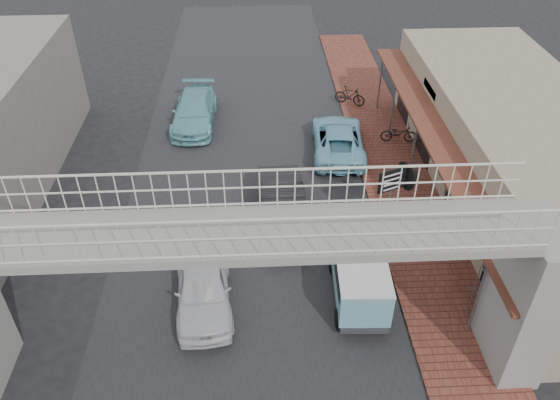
{
  "coord_description": "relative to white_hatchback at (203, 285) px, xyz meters",
  "views": [
    {
      "loc": [
        0.39,
        -14.02,
        13.67
      ],
      "look_at": [
        1.19,
        1.78,
        1.8
      ],
      "focal_mm": 35.0,
      "sensor_mm": 36.0,
      "label": 1
    }
  ],
  "objects": [
    {
      "name": "sidewalk",
      "position": [
        7.99,
        4.32,
        -0.71
      ],
      "size": [
        3.0,
        40.0,
        0.1
      ],
      "primitive_type": "cube",
      "color": "brown",
      "rests_on": "ground"
    },
    {
      "name": "ground",
      "position": [
        1.49,
        1.32,
        -0.76
      ],
      "size": [
        120.0,
        120.0,
        0.0
      ],
      "primitive_type": "plane",
      "color": "black",
      "rests_on": "ground"
    },
    {
      "name": "angkot_far",
      "position": [
        -1.21,
        12.23,
        -0.04
      ],
      "size": [
        2.22,
        5.05,
        1.44
      ],
      "primitive_type": "imported",
      "rotation": [
        0.0,
        0.0,
        -0.04
      ],
      "color": "#6FB7C1",
      "rests_on": "ground"
    },
    {
      "name": "shophouse_row",
      "position": [
        12.46,
        5.32,
        1.25
      ],
      "size": [
        7.2,
        18.0,
        4.0
      ],
      "color": "gray",
      "rests_on": "ground"
    },
    {
      "name": "road_strip",
      "position": [
        1.49,
        1.32,
        -0.75
      ],
      "size": [
        10.0,
        60.0,
        0.01
      ],
      "primitive_type": "cube",
      "color": "black",
      "rests_on": "ground"
    },
    {
      "name": "footbridge",
      "position": [
        1.49,
        -2.68,
        2.42
      ],
      "size": [
        16.4,
        2.4,
        6.34
      ],
      "color": "gray",
      "rests_on": "ground"
    },
    {
      "name": "arrow_sign",
      "position": [
        7.39,
        3.33,
        1.79
      ],
      "size": [
        1.83,
        1.24,
        3.03
      ],
      "rotation": [
        0.0,
        0.0,
        0.39
      ],
      "color": "#59595B",
      "rests_on": "sidewalk"
    },
    {
      "name": "white_hatchback",
      "position": [
        0.0,
        0.0,
        0.0
      ],
      "size": [
        2.17,
        4.58,
        1.51
      ],
      "primitive_type": "imported",
      "rotation": [
        0.0,
        0.0,
        0.09
      ],
      "color": "silver",
      "rests_on": "ground"
    },
    {
      "name": "angkot_curb",
      "position": [
        5.69,
        9.16,
        -0.06
      ],
      "size": [
        2.64,
        5.13,
        1.38
      ],
      "primitive_type": "imported",
      "rotation": [
        0.0,
        0.0,
        3.07
      ],
      "color": "#7CC0D8",
      "rests_on": "ground"
    },
    {
      "name": "angkot_van",
      "position": [
        5.11,
        -0.12,
        0.38
      ],
      "size": [
        1.83,
        3.73,
        1.79
      ],
      "rotation": [
        0.0,
        0.0,
        -0.05
      ],
      "color": "black",
      "rests_on": "ground"
    },
    {
      "name": "motorcycle_far",
      "position": [
        6.97,
        13.81,
        -0.15
      ],
      "size": [
        1.72,
        1.22,
        1.02
      ],
      "primitive_type": "imported",
      "rotation": [
        0.0,
        0.0,
        1.08
      ],
      "color": "black",
      "rests_on": "sidewalk"
    },
    {
      "name": "dark_sedan",
      "position": [
        2.83,
        4.05,
        0.03
      ],
      "size": [
        1.86,
        4.86,
        1.58
      ],
      "primitive_type": "imported",
      "rotation": [
        0.0,
        0.0,
        0.04
      ],
      "color": "black",
      "rests_on": "ground"
    },
    {
      "name": "motorcycle_near",
      "position": [
        8.71,
        9.81,
        -0.21
      ],
      "size": [
        1.76,
        0.8,
        0.89
      ],
      "primitive_type": "imported",
      "rotation": [
        0.0,
        0.0,
        1.45
      ],
      "color": "black",
      "rests_on": "sidewalk"
    },
    {
      "name": "street_clock",
      "position": [
        8.83,
        -1.29,
        1.67
      ],
      "size": [
        0.71,
        0.59,
        2.81
      ],
      "rotation": [
        0.0,
        0.0,
        0.11
      ],
      "color": "#59595B",
      "rests_on": "sidewalk"
    }
  ]
}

